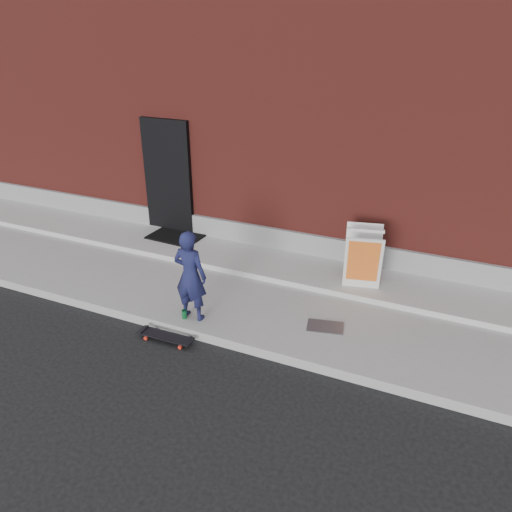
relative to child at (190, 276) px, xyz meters
The scene contains 10 objects.
ground 1.07m from the child, 30.56° to the right, with size 80.00×80.00×0.00m, color black.
sidewalk 1.51m from the child, 64.68° to the left, with size 20.00×3.00×0.15m, color gray.
apron 2.24m from the child, 75.01° to the left, with size 20.00×1.20×0.10m, color #969590.
building 6.89m from the child, 85.25° to the left, with size 20.00×8.10×5.00m.
child is the anchor object (origin of this frame).
skateboard 0.95m from the child, 106.31° to the right, with size 0.84×0.23×0.09m.
pizza_sign 2.83m from the child, 41.20° to the left, with size 0.73×0.82×0.99m.
soda_can 0.65m from the child, 139.38° to the right, with size 0.08×0.08×0.14m, color #1B8842.
doormat 3.00m from the child, 126.38° to the left, with size 1.05×0.85×0.03m, color black.
utility_plate 2.12m from the child, 15.86° to the left, with size 0.53×0.34×0.02m, color #545459.
Camera 1 is at (2.94, -5.16, 4.28)m, focal length 35.00 mm.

